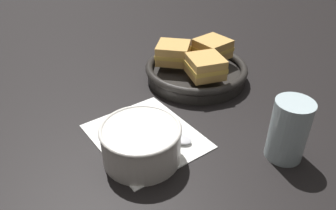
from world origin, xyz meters
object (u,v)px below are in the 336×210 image
skillet (196,72)px  drinking_glass (289,130)px  soup_bowl (141,141)px  spoon (167,135)px  sandwich_far_left (173,53)px  sandwich_near_right (212,48)px  sandwich_near_left (205,66)px

skillet → drinking_glass: size_ratio=2.21×
soup_bowl → spoon: (-0.01, 0.07, -0.03)m
skillet → sandwich_far_left: 0.07m
spoon → drinking_glass: (0.17, 0.12, 0.05)m
skillet → drinking_glass: (0.30, -0.09, 0.04)m
sandwich_near_right → sandwich_far_left: same height
drinking_glass → soup_bowl: bearing=-130.4°
sandwich_near_left → skillet: bearing=152.6°
sandwich_near_left → sandwich_far_left: bearing=-177.4°
soup_bowl → sandwich_near_right: sandwich_near_right is taller
sandwich_near_right → skillet: bearing=-87.4°
soup_bowl → sandwich_far_left: 0.31m
sandwich_near_left → soup_bowl: bearing=-71.9°
spoon → skillet: bearing=97.9°
spoon → sandwich_near_right: 0.30m
spoon → sandwich_near_right: bearing=92.5°
sandwich_far_left → skillet: bearing=32.6°
soup_bowl → drinking_glass: bearing=49.6°
soup_bowl → skillet: size_ratio=0.56×
skillet → soup_bowl: bearing=-64.2°
sandwich_near_right → spoon: bearing=-64.6°
spoon → skillet: (-0.12, 0.21, 0.01)m
spoon → sandwich_far_left: bearing=111.5°
soup_bowl → skillet: 0.31m
sandwich_near_right → drinking_glass: bearing=-25.7°
sandwich_near_right → sandwich_near_left: bearing=-57.4°
spoon → sandwich_near_right: sandwich_near_right is taller
skillet → sandwich_near_left: size_ratio=2.43×
soup_bowl → spoon: bearing=98.0°
sandwich_far_left → soup_bowl: bearing=-53.3°
sandwich_near_left → sandwich_near_right: bearing=122.6°
sandwich_near_left → drinking_glass: bearing=-13.5°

